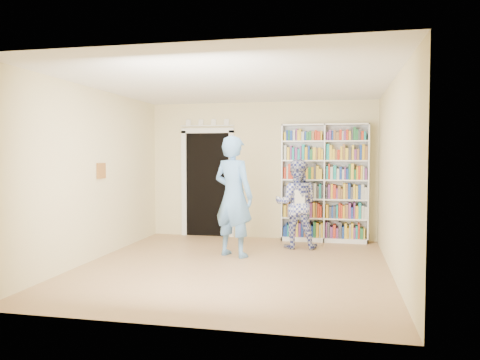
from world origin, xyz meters
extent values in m
plane|color=#A2784E|center=(0.00, 0.00, 0.00)|extent=(5.00, 5.00, 0.00)
plane|color=white|center=(0.00, 0.00, 2.70)|extent=(5.00, 5.00, 0.00)
plane|color=beige|center=(0.00, 2.50, 1.35)|extent=(4.50, 0.00, 4.50)
plane|color=beige|center=(-2.25, 0.00, 1.35)|extent=(0.00, 5.00, 5.00)
plane|color=beige|center=(2.25, 0.00, 1.35)|extent=(0.00, 5.00, 5.00)
cube|color=white|center=(1.25, 2.34, 1.12)|extent=(1.63, 0.31, 2.24)
cube|color=white|center=(1.25, 2.34, 1.12)|extent=(0.03, 0.31, 2.24)
cube|color=black|center=(-1.10, 2.48, 1.05)|extent=(0.90, 0.03, 2.10)
cube|color=white|center=(-1.60, 2.47, 1.05)|extent=(0.10, 0.06, 2.20)
cube|color=white|center=(-0.60, 2.47, 1.05)|extent=(0.10, 0.06, 2.20)
cube|color=white|center=(-1.10, 2.47, 2.15)|extent=(1.10, 0.06, 0.10)
cube|color=white|center=(-1.10, 2.46, 2.25)|extent=(1.10, 0.08, 0.02)
cube|color=brown|center=(-2.23, 0.20, 1.40)|extent=(0.03, 0.25, 0.25)
imported|color=#5686BF|center=(-0.16, 0.70, 0.98)|extent=(0.84, 0.72, 1.96)
imported|color=navy|center=(0.78, 1.59, 0.79)|extent=(0.80, 0.64, 1.58)
cube|color=white|center=(0.86, 1.36, 0.92)|extent=(0.17, 0.11, 0.27)
camera|label=1|loc=(1.51, -6.69, 1.64)|focal=35.00mm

